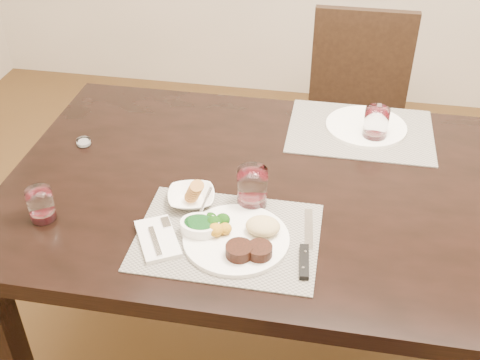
% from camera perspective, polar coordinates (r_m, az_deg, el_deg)
% --- Properties ---
extents(dining_table, '(2.00, 1.00, 0.75)m').
position_cam_1_polar(dining_table, '(1.76, 10.78, -3.35)').
color(dining_table, black).
rests_on(dining_table, ground).
extents(chair_far, '(0.42, 0.42, 0.90)m').
position_cam_1_polar(chair_far, '(2.63, 10.95, 6.64)').
color(chair_far, black).
rests_on(chair_far, ground).
extents(placemat_near, '(0.46, 0.34, 0.00)m').
position_cam_1_polar(placemat_near, '(1.53, -1.18, -5.38)').
color(placemat_near, gray).
rests_on(placemat_near, dining_table).
extents(placemat_far, '(0.46, 0.34, 0.00)m').
position_cam_1_polar(placemat_far, '(1.98, 11.34, 4.58)').
color(placemat_far, gray).
rests_on(placemat_far, dining_table).
extents(dinner_plate, '(0.27, 0.27, 0.05)m').
position_cam_1_polar(dinner_plate, '(1.50, 0.09, -5.48)').
color(dinner_plate, white).
rests_on(dinner_plate, placemat_near).
extents(napkin_fork, '(0.16, 0.18, 0.02)m').
position_cam_1_polar(napkin_fork, '(1.53, -7.81, -5.51)').
color(napkin_fork, silver).
rests_on(napkin_fork, placemat_near).
extents(steak_knife, '(0.03, 0.27, 0.01)m').
position_cam_1_polar(steak_knife, '(1.48, 6.21, -6.93)').
color(steak_knife, silver).
rests_on(steak_knife, placemat_near).
extents(cracker_bowl, '(0.15, 0.15, 0.06)m').
position_cam_1_polar(cracker_bowl, '(1.63, -4.64, -1.64)').
color(cracker_bowl, white).
rests_on(cracker_bowl, placemat_near).
extents(sauce_ramekin, '(0.10, 0.15, 0.08)m').
position_cam_1_polar(sauce_ramekin, '(1.52, -3.82, -4.48)').
color(sauce_ramekin, white).
rests_on(sauce_ramekin, placemat_near).
extents(wine_glass_near, '(0.08, 0.08, 0.11)m').
position_cam_1_polar(wine_glass_near, '(1.60, 1.17, -0.89)').
color(wine_glass_near, white).
rests_on(wine_glass_near, placemat_near).
extents(far_plate, '(0.26, 0.26, 0.01)m').
position_cam_1_polar(far_plate, '(2.00, 11.86, 5.00)').
color(far_plate, white).
rests_on(far_plate, placemat_far).
extents(wine_glass_far, '(0.08, 0.08, 0.11)m').
position_cam_1_polar(wine_glass_far, '(1.93, 12.74, 5.06)').
color(wine_glass_far, white).
rests_on(wine_glass_far, placemat_far).
extents(wine_glass_side, '(0.07, 0.07, 0.09)m').
position_cam_1_polar(wine_glass_side, '(1.65, -18.33, -2.36)').
color(wine_glass_side, white).
rests_on(wine_glass_side, dining_table).
extents(salt_cellar, '(0.04, 0.04, 0.02)m').
position_cam_1_polar(salt_cellar, '(1.94, -14.60, 3.47)').
color(salt_cellar, white).
rests_on(salt_cellar, dining_table).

